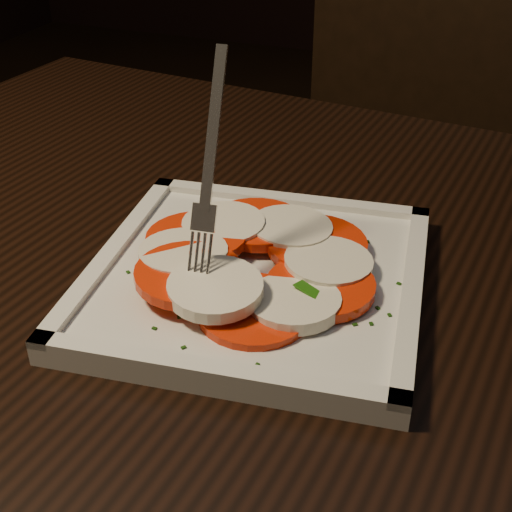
# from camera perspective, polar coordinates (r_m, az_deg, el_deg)

# --- Properties ---
(table) EXTENTS (1.28, 0.92, 0.75)m
(table) POSITION_cam_1_polar(r_m,az_deg,el_deg) (0.63, 5.28, -10.30)
(table) COLOR black
(table) RESTS_ON ground
(chair) EXTENTS (0.49, 0.49, 0.93)m
(chair) POSITION_cam_1_polar(r_m,az_deg,el_deg) (1.30, 10.75, 7.12)
(chair) COLOR black
(chair) RESTS_ON ground
(plate) EXTENTS (0.29, 0.29, 0.01)m
(plate) POSITION_cam_1_polar(r_m,az_deg,el_deg) (0.57, 0.00, -1.91)
(plate) COLOR silver
(plate) RESTS_ON table
(caprese_salad) EXTENTS (0.21, 0.22, 0.03)m
(caprese_salad) POSITION_cam_1_polar(r_m,az_deg,el_deg) (0.56, 0.00, -0.34)
(caprese_salad) COLOR red
(caprese_salad) RESTS_ON plate
(fork) EXTENTS (0.04, 0.08, 0.15)m
(fork) POSITION_cam_1_polar(r_m,az_deg,el_deg) (0.53, -3.36, 8.14)
(fork) COLOR white
(fork) RESTS_ON caprese_salad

